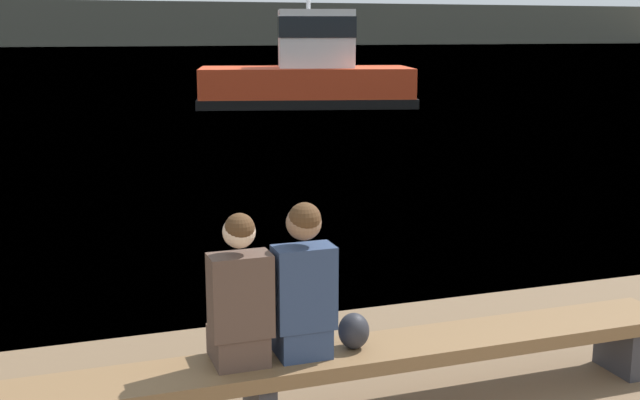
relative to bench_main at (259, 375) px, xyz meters
name	(u,v)px	position (x,y,z in m)	size (l,w,h in m)	color
water_surface	(52,48)	(1.14, 121.93, -0.38)	(240.00, 240.00, 0.00)	#386084
far_shoreline	(49,24)	(1.14, 140.18, 3.33)	(600.00, 12.00, 7.43)	#4C4C42
bench_main	(259,375)	(0.00, 0.00, 0.00)	(6.19, 0.50, 0.47)	brown
person_left	(240,300)	(-0.12, 0.01, 0.51)	(0.38, 0.40, 0.98)	#4C382D
person_right	(303,288)	(0.30, 0.01, 0.55)	(0.38, 0.41, 1.02)	navy
shopping_bag	(354,331)	(0.65, 0.02, 0.21)	(0.21, 0.21, 0.24)	#232328
tugboat_red	(308,76)	(7.54, 21.64, 0.63)	(7.87, 4.97, 5.63)	red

